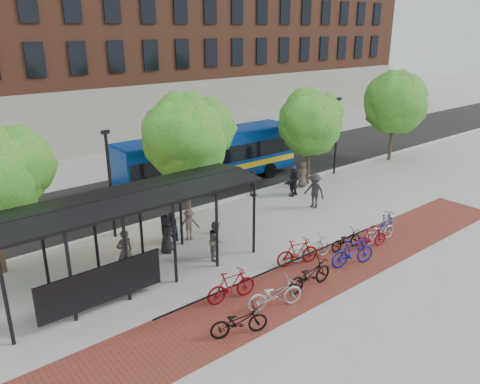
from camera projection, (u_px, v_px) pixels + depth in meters
ground at (274, 223)px, 23.84m from camera, size 160.00×160.00×0.00m
asphalt_street at (187, 184)px, 29.67m from camera, size 160.00×8.00×0.01m
curb at (226, 200)px, 26.74m from camera, size 160.00×0.25×0.12m
brick_strip at (323, 272)px, 19.00m from camera, size 24.00×3.00×0.01m
bike_rack_rail at (285, 274)px, 18.88m from camera, size 12.00×0.05×0.95m
building_brick at (168, 21)px, 45.45m from camera, size 55.00×14.00×20.00m
bus_shelter at (128, 207)px, 17.62m from camera, size 10.60×3.07×3.60m
tree_b at (187, 134)px, 23.06m from camera, size 5.15×4.20×6.47m
tree_c at (310, 120)px, 28.58m from camera, size 4.66×3.80×5.92m
tree_d at (395, 100)px, 33.84m from camera, size 5.39×4.40×6.55m
lamp_post_left at (110, 182)px, 21.36m from camera, size 0.35×0.20×5.12m
lamp_post_right at (337, 134)px, 30.94m from camera, size 0.35×0.20×5.12m
bus at (209, 155)px, 29.04m from camera, size 12.27×3.07×3.30m
bike_0 at (239, 321)px, 14.98m from camera, size 2.05×1.33×1.02m
bike_1 at (231, 286)px, 16.88m from camera, size 2.04×0.84×1.19m
bike_2 at (275, 294)px, 16.43m from camera, size 2.22×1.31×1.10m
bike_4 at (310, 275)px, 17.69m from camera, size 2.18×0.79×1.14m
bike_5 at (298, 252)px, 19.44m from camera, size 1.99×1.10×1.15m
bike_6 at (311, 248)px, 19.94m from camera, size 2.09×1.08×1.04m
bike_7 at (353, 252)px, 19.37m from camera, size 2.14×1.13×1.24m
bike_8 at (346, 240)px, 20.86m from camera, size 1.78×0.77×0.91m
bike_9 at (372, 238)px, 20.94m from camera, size 1.76×0.83×1.02m
bike_10 at (379, 231)px, 21.60m from camera, size 2.00×0.85×1.02m
bike_11 at (385, 223)px, 22.53m from camera, size 1.74×0.77×1.01m
pedestrian_0 at (166, 234)px, 20.47m from camera, size 1.00×0.99×1.75m
pedestrian_1 at (125, 252)px, 18.69m from camera, size 0.68×0.45×1.86m
pedestrian_2 at (171, 228)px, 21.35m from camera, size 0.94×0.89×1.53m
pedestrian_3 at (189, 224)px, 21.71m from camera, size 1.07×0.73×1.52m
pedestrian_4 at (253, 183)px, 27.43m from camera, size 0.98×0.60×1.56m
pedestrian_5 at (294, 183)px, 27.43m from camera, size 1.55×0.75×1.60m
pedestrian_6 at (302, 174)px, 28.98m from camera, size 0.84×0.58×1.64m
pedestrian_7 at (292, 180)px, 27.67m from camera, size 0.69×0.49×1.76m
pedestrian_8 at (216, 240)px, 19.89m from camera, size 1.04×1.06×1.72m
pedestrian_9 at (314, 191)px, 25.53m from camera, size 0.90×1.35×1.95m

